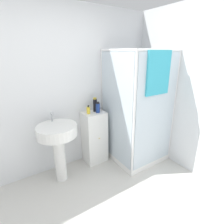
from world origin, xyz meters
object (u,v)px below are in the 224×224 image
shampoo_bottle_tall_black (95,105)px  sink (58,139)px  soap_dispenser (88,110)px  shampoo_bottle_blue (98,108)px

shampoo_bottle_tall_black → sink: bearing=-164.6°
soap_dispenser → shampoo_bottle_blue: shampoo_bottle_blue is taller
sink → soap_dispenser: size_ratio=7.21×
soap_dispenser → sink: bearing=-164.6°
shampoo_bottle_tall_black → shampoo_bottle_blue: (0.01, -0.08, -0.03)m
shampoo_bottle_tall_black → shampoo_bottle_blue: size_ratio=1.33×
soap_dispenser → shampoo_bottle_tall_black: bearing=15.2°
shampoo_bottle_tall_black → shampoo_bottle_blue: shampoo_bottle_tall_black is taller
sink → shampoo_bottle_tall_black: (0.71, 0.20, 0.34)m
shampoo_bottle_tall_black → shampoo_bottle_blue: bearing=-83.9°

